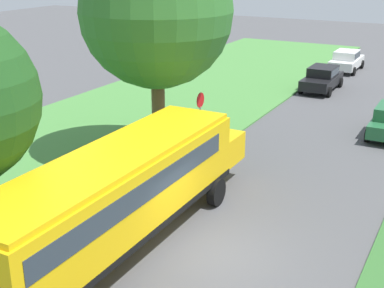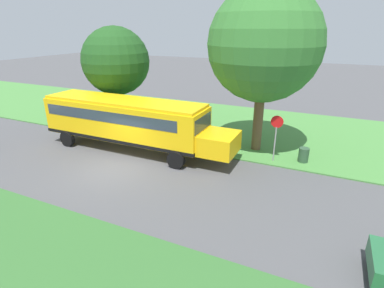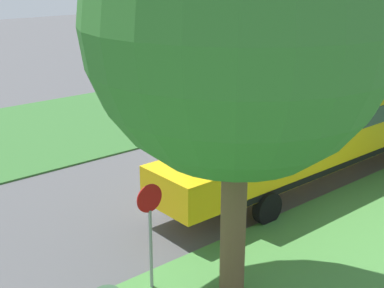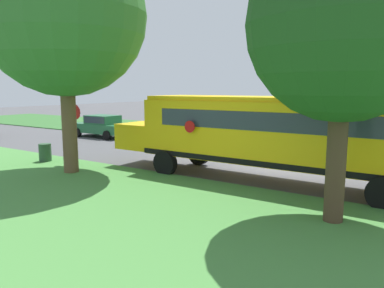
{
  "view_description": "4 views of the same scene",
  "coord_description": "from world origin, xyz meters",
  "views": [
    {
      "loc": [
        5.87,
        -12.72,
        8.55
      ],
      "look_at": [
        -2.89,
        3.69,
        1.88
      ],
      "focal_mm": 50.0,
      "sensor_mm": 36.0,
      "label": 1
    },
    {
      "loc": [
        11.53,
        9.98,
        7.22
      ],
      "look_at": [
        -2.83,
        3.39,
        1.03
      ],
      "focal_mm": 28.0,
      "sensor_mm": 36.0,
      "label": 2
    },
    {
      "loc": [
        -13.67,
        14.07,
        7.48
      ],
      "look_at": [
        -1.17,
        3.54,
        1.89
      ],
      "focal_mm": 50.0,
      "sensor_mm": 36.0,
      "label": 3
    },
    {
      "loc": [
        -15.65,
        -6.06,
        3.47
      ],
      "look_at": [
        -2.12,
        3.01,
        1.03
      ],
      "focal_mm": 35.0,
      "sensor_mm": 36.0,
      "label": 4
    }
  ],
  "objects": [
    {
      "name": "ground_plane",
      "position": [
        0.0,
        0.0,
        0.0
      ],
      "size": [
        120.0,
        120.0,
        0.0
      ],
      "primitive_type": "plane",
      "color": "#4C4C4F"
    },
    {
      "name": "school_bus",
      "position": [
        -2.8,
        -0.89,
        1.92
      ],
      "size": [
        2.84,
        12.42,
        3.16
      ],
      "color": "yellow",
      "rests_on": "ground"
    },
    {
      "name": "oak_tree_roadside_mid",
      "position": [
        -5.9,
        6.49,
        6.38
      ],
      "size": [
        6.38,
        6.38,
        9.5
      ],
      "color": "brown",
      "rests_on": "ground"
    },
    {
      "name": "grass_verge",
      "position": [
        -10.0,
        0.0,
        0.04
      ],
      "size": [
        12.0,
        80.0,
        0.08
      ],
      "primitive_type": "cube",
      "color": "#47843D",
      "rests_on": "ground"
    },
    {
      "name": "stop_sign",
      "position": [
        -4.6,
        7.69,
        1.74
      ],
      "size": [
        0.08,
        0.68,
        2.74
      ],
      "color": "gray",
      "rests_on": "ground"
    },
    {
      "name": "trash_bin",
      "position": [
        -5.16,
        9.25,
        0.45
      ],
      "size": [
        0.56,
        0.56,
        0.9
      ],
      "primitive_type": "cylinder",
      "color": "#2D4C33",
      "rests_on": "ground"
    },
    {
      "name": "oak_tree_beside_bus",
      "position": [
        -5.88,
        -3.91,
        4.98
      ],
      "size": [
        4.71,
        4.71,
        7.33
      ],
      "color": "#4C3826",
      "rests_on": "ground"
    }
  ]
}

